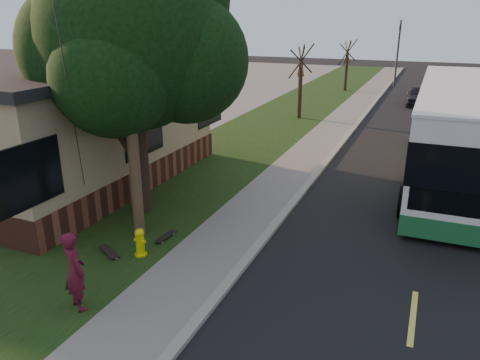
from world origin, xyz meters
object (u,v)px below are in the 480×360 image
at_px(leafy_tree, 134,41).
at_px(skateboard_main, 166,236).
at_px(bare_tree_far, 347,66).
at_px(utility_pole, 127,68).
at_px(traffic_signal, 398,49).
at_px(dumpster, 34,180).
at_px(distant_car, 419,95).
at_px(transit_bus, 456,129).
at_px(skateboard_spare, 109,252).
at_px(skateboarder, 75,271).
at_px(fire_hydrant, 140,242).
at_px(bare_tree_near, 300,83).

xyz_separation_m(leafy_tree, skateboard_main, (1.67, -1.59, -5.04)).
bearing_deg(skateboard_main, bare_tree_far, 90.99).
height_order(utility_pole, leafy_tree, utility_pole).
xyz_separation_m(traffic_signal, dumpster, (-8.66, -31.92, -2.48)).
bearing_deg(distant_car, leafy_tree, -109.72).
xyz_separation_m(transit_bus, skateboard_spare, (-8.13, -10.22, -1.75)).
bearing_deg(skateboard_main, dumpster, 169.74).
relative_size(utility_pole, transit_bus, 0.70).
bearing_deg(dumpster, distant_car, 64.95).
bearing_deg(skateboard_spare, traffic_signal, 83.52).
relative_size(skateboarder, skateboard_main, 2.10).
height_order(bare_tree_far, distant_car, bare_tree_far).
bearing_deg(bare_tree_far, traffic_signal, 48.81).
bearing_deg(distant_car, bare_tree_far, 140.39).
xyz_separation_m(skateboard_spare, distant_car, (6.23, 25.89, 0.53)).
xyz_separation_m(traffic_signal, skateboarder, (-3.00, -36.43, -2.23)).
bearing_deg(skateboarder, skateboard_main, -64.87).
relative_size(fire_hydrant, bare_tree_far, 0.18).
relative_size(bare_tree_near, transit_bus, 0.33).
xyz_separation_m(bare_tree_near, skateboard_spare, (0.11, -18.27, -2.02)).
bearing_deg(skateboard_main, utility_pole, -175.42).
height_order(leafy_tree, skateboard_spare, leafy_tree).
height_order(skateboarder, skateboard_spare, skateboarder).
height_order(fire_hydrant, skateboard_main, fire_hydrant).
relative_size(bare_tree_far, skateboard_spare, 4.66).
height_order(skateboard_main, distant_car, distant_car).
bearing_deg(leafy_tree, skateboarder, -71.77).
distance_m(bare_tree_far, skateboarder, 32.45).
height_order(fire_hydrant, traffic_signal, traffic_signal).
distance_m(leafy_tree, transit_bus, 11.98).
bearing_deg(dumpster, skateboard_main, -10.26).
height_order(skateboarder, skateboard_main, skateboarder).
bearing_deg(skateboard_spare, bare_tree_near, 90.34).
distance_m(fire_hydrant, transit_bus, 12.45).
distance_m(utility_pole, transit_bus, 12.35).
distance_m(traffic_signal, transit_bus, 24.45).
bearing_deg(bare_tree_far, leafy_tree, -92.45).
bearing_deg(fire_hydrant, bare_tree_far, 90.76).
bearing_deg(bare_tree_near, leafy_tree, -92.50).
relative_size(fire_hydrant, utility_pole, 0.08).
xyz_separation_m(transit_bus, distant_car, (-1.90, 15.67, -1.21)).
xyz_separation_m(transit_bus, dumpster, (-12.90, -7.87, -1.19)).
height_order(bare_tree_far, skateboard_spare, bare_tree_far).
xyz_separation_m(traffic_signal, skateboard_spare, (-3.89, -34.27, -3.03)).
distance_m(skateboard_main, dumpster, 5.78).
height_order(leafy_tree, skateboarder, leafy_tree).
bearing_deg(fire_hydrant, skateboarder, -87.64).
bearing_deg(skateboard_spare, distant_car, 76.48).
relative_size(skateboard_main, distant_car, 0.21).
relative_size(leafy_tree, bare_tree_far, 1.94).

